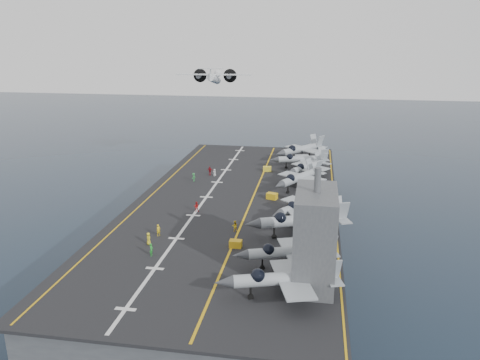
% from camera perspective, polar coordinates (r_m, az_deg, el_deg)
% --- Properties ---
extents(ground, '(500.00, 500.00, 0.00)m').
position_cam_1_polar(ground, '(94.24, -0.40, -8.29)').
color(ground, '#142135').
rests_on(ground, ground).
extents(hull, '(36.00, 90.00, 10.00)m').
position_cam_1_polar(hull, '(92.23, -0.41, -5.48)').
color(hull, '#56595E').
rests_on(hull, ground).
extents(flight_deck, '(38.00, 92.00, 0.40)m').
position_cam_1_polar(flight_deck, '(90.38, -0.41, -2.43)').
color(flight_deck, black).
rests_on(flight_deck, hull).
extents(foul_line, '(0.35, 90.00, 0.02)m').
position_cam_1_polar(foul_line, '(89.87, 1.47, -2.40)').
color(foul_line, gold).
rests_on(foul_line, flight_deck).
extents(landing_centerline, '(0.50, 90.00, 0.02)m').
position_cam_1_polar(landing_centerline, '(91.47, -4.12, -2.09)').
color(landing_centerline, silver).
rests_on(landing_centerline, flight_deck).
extents(deck_edge_port, '(0.25, 90.00, 0.02)m').
position_cam_1_polar(deck_edge_port, '(94.55, -10.62, -1.70)').
color(deck_edge_port, gold).
rests_on(deck_edge_port, flight_deck).
extents(deck_edge_stbd, '(0.25, 90.00, 0.02)m').
position_cam_1_polar(deck_edge_stbd, '(89.21, 11.39, -2.88)').
color(deck_edge_stbd, gold).
rests_on(deck_edge_stbd, flight_deck).
extents(island_superstructure, '(5.00, 10.00, 15.00)m').
position_cam_1_polar(island_superstructure, '(58.42, 9.15, -5.65)').
color(island_superstructure, '#56595E').
rests_on(island_superstructure, flight_deck).
extents(fighter_jet_0, '(17.14, 13.82, 5.18)m').
position_cam_1_polar(fighter_jet_0, '(56.73, 5.55, -11.72)').
color(fighter_jet_0, '#979DA6').
rests_on(fighter_jet_0, flight_deck).
extents(fighter_jet_1, '(16.20, 13.18, 4.86)m').
position_cam_1_polar(fighter_jet_1, '(63.61, 6.25, -8.58)').
color(fighter_jet_1, gray).
rests_on(fighter_jet_1, flight_deck).
extents(fighter_jet_2, '(19.18, 16.05, 5.68)m').
position_cam_1_polar(fighter_jet_2, '(73.33, 7.65, -4.74)').
color(fighter_jet_2, '#9DA4AC').
rests_on(fighter_jet_2, flight_deck).
extents(fighter_jet_3, '(15.96, 16.84, 4.87)m').
position_cam_1_polar(fighter_jet_3, '(81.15, 7.79, -2.89)').
color(fighter_jet_3, '#A0A8B0').
rests_on(fighter_jet_3, flight_deck).
extents(fighter_jet_5, '(16.08, 17.76, 5.14)m').
position_cam_1_polar(fighter_jet_5, '(96.44, 7.29, 0.41)').
color(fighter_jet_5, '#9199A1').
rests_on(fighter_jet_5, flight_deck).
extents(fighter_jet_6, '(14.83, 15.90, 4.59)m').
position_cam_1_polar(fighter_jet_6, '(105.91, 8.36, 1.71)').
color(fighter_jet_6, '#8D949C').
rests_on(fighter_jet_6, flight_deck).
extents(fighter_jet_7, '(15.83, 12.61, 4.81)m').
position_cam_1_polar(fighter_jet_7, '(112.02, 7.61, 2.63)').
color(fighter_jet_7, gray).
rests_on(fighter_jet_7, flight_deck).
extents(fighter_jet_8, '(18.39, 18.90, 5.51)m').
position_cam_1_polar(fighter_jet_8, '(120.68, 7.53, 3.84)').
color(fighter_jet_8, '#A0ABB2').
rests_on(fighter_jet_8, flight_deck).
extents(tow_cart_a, '(1.85, 1.22, 1.09)m').
position_cam_1_polar(tow_cart_a, '(69.82, -0.53, -7.77)').
color(tow_cart_a, gold).
rests_on(tow_cart_a, flight_deck).
extents(tow_cart_b, '(2.28, 1.84, 1.18)m').
position_cam_1_polar(tow_cart_b, '(90.21, 3.92, -1.97)').
color(tow_cart_b, gold).
rests_on(tow_cart_b, flight_deck).
extents(tow_cart_c, '(1.95, 1.34, 1.12)m').
position_cam_1_polar(tow_cart_c, '(109.06, 3.33, 1.36)').
color(tow_cart_c, gold).
rests_on(tow_cart_c, flight_deck).
extents(crew_0, '(1.13, 1.33, 1.88)m').
position_cam_1_polar(crew_0, '(71.86, -11.09, -7.02)').
color(crew_0, yellow).
rests_on(crew_0, flight_deck).
extents(crew_1, '(1.25, 1.37, 1.90)m').
position_cam_1_polar(crew_1, '(74.56, -9.91, -6.05)').
color(crew_1, yellow).
rests_on(crew_1, flight_deck).
extents(crew_2, '(1.20, 0.88, 1.84)m').
position_cam_1_polar(crew_2, '(83.91, -5.34, -3.24)').
color(crew_2, '#B21919').
rests_on(crew_2, flight_deck).
extents(crew_3, '(1.06, 1.28, 1.83)m').
position_cam_1_polar(crew_3, '(101.62, -5.67, 0.35)').
color(crew_3, '#2D8A41').
rests_on(crew_3, flight_deck).
extents(crew_4, '(1.24, 0.84, 2.04)m').
position_cam_1_polar(crew_4, '(105.85, -3.71, 1.13)').
color(crew_4, maroon).
rests_on(crew_4, flight_deck).
extents(crew_5, '(1.17, 1.07, 1.62)m').
position_cam_1_polar(crew_5, '(105.19, -3.12, 0.92)').
color(crew_5, silver).
rests_on(crew_5, flight_deck).
extents(crew_6, '(0.75, 1.13, 1.88)m').
position_cam_1_polar(crew_6, '(68.28, -10.76, -8.32)').
color(crew_6, green).
rests_on(crew_6, flight_deck).
extents(crew_7, '(1.23, 0.98, 1.79)m').
position_cam_1_polar(crew_7, '(75.21, -0.64, -5.62)').
color(crew_7, yellow).
rests_on(crew_7, flight_deck).
extents(transport_plane, '(22.79, 16.37, 5.15)m').
position_cam_1_polar(transport_plane, '(138.76, -3.20, 12.19)').
color(transport_plane, silver).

